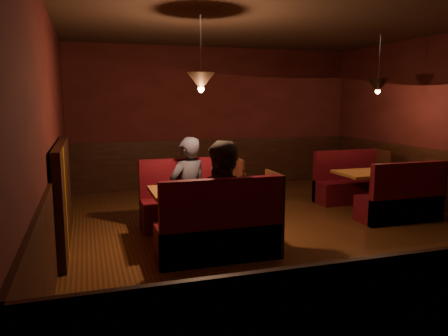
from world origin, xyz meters
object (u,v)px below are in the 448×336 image
object	(u,v)px
diner_a	(188,170)
second_table	(373,182)
second_bench_near	(403,202)
main_bench_near	(221,234)
diner_b	(227,185)
main_table	(203,200)
second_bench_far	(350,185)
main_bench_far	(191,204)

from	to	relation	value
diner_a	second_table	bearing A→B (deg)	158.00
second_bench_near	diner_a	world-z (taller)	diner_a
main_bench_near	diner_b	bearing A→B (deg)	31.32
main_bench_near	diner_b	size ratio (longest dim) A/B	0.84
main_table	diner_a	distance (m)	0.75
main_bench_near	diner_a	size ratio (longest dim) A/B	0.87
diner_a	second_bench_far	bearing A→B (deg)	170.56
second_bench_far	diner_a	distance (m)	3.26
main_bench_far	second_bench_far	world-z (taller)	main_bench_far
second_table	diner_b	distance (m)	3.28
second_table	second_bench_near	world-z (taller)	second_bench_near
main_bench_far	diner_b	world-z (taller)	diner_b
main_table	main_bench_near	bearing A→B (deg)	-88.88
main_table	second_bench_near	xyz separation A→B (m)	(3.11, -0.03, -0.24)
diner_a	diner_b	size ratio (longest dim) A/B	0.96
second_table	second_bench_far	xyz separation A→B (m)	(0.03, 0.70, -0.20)
main_bench_far	main_bench_near	world-z (taller)	same
main_bench_near	second_table	world-z (taller)	main_bench_near
second_table	second_bench_near	xyz separation A→B (m)	(0.03, -0.70, -0.20)
second_table	second_bench_far	distance (m)	0.73
main_bench_far	second_bench_near	xyz separation A→B (m)	(3.09, -0.77, -0.02)
diner_b	second_bench_near	bearing A→B (deg)	33.61
second_table	diner_b	xyz separation A→B (m)	(-2.97, -1.35, 0.37)
main_bench_near	second_table	xyz separation A→B (m)	(3.06, 1.41, 0.18)
main_table	main_bench_far	world-z (taller)	main_bench_far
second_table	diner_b	size ratio (longest dim) A/B	0.68
main_bench_near	second_bench_near	size ratio (longest dim) A/B	1.11
second_bench_far	diner_b	bearing A→B (deg)	-145.59
main_table	second_bench_near	bearing A→B (deg)	-0.54
second_table	second_bench_far	world-z (taller)	second_bench_far
second_table	second_bench_near	bearing A→B (deg)	-87.80
main_bench_far	diner_b	size ratio (longest dim) A/B	0.84
main_bench_near	second_bench_far	xyz separation A→B (m)	(3.09, 2.11, -0.02)
second_bench_far	second_bench_near	size ratio (longest dim) A/B	1.00
second_table	second_bench_near	distance (m)	0.73
second_bench_near	second_table	bearing A→B (deg)	92.20
diner_a	diner_b	xyz separation A→B (m)	(0.15, -1.38, 0.03)
second_bench_far	diner_b	size ratio (longest dim) A/B	0.75
diner_a	main_table	bearing A→B (deg)	71.48
diner_b	diner_a	bearing A→B (deg)	117.42
main_table	second_bench_near	distance (m)	3.12
main_bench_near	second_bench_far	distance (m)	3.74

